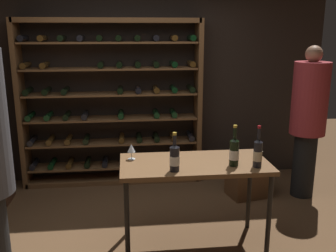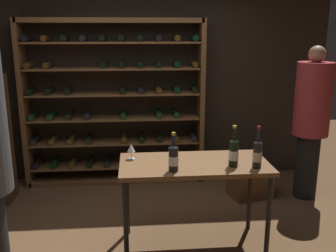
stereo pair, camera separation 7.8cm
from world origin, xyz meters
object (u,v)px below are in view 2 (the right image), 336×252
wine_crate (250,182)px  wine_bottle_amber_reserve (234,152)px  wine_bottle_red_label (173,158)px  tasting_table (194,171)px  wine_glass_stemmed_center (131,149)px  wine_rack (114,103)px  person_host_in_suit (311,116)px  wine_bottle_gold_foil (257,153)px

wine_crate → wine_bottle_amber_reserve: wine_bottle_amber_reserve is taller
wine_bottle_red_label → wine_bottle_amber_reserve: bearing=7.8°
tasting_table → wine_glass_stemmed_center: (-0.56, 0.14, 0.18)m
wine_rack → wine_glass_stemmed_center: 1.56m
person_host_in_suit → wine_glass_stemmed_center: 2.26m
tasting_table → wine_bottle_gold_foil: bearing=-19.4°
person_host_in_suit → wine_bottle_amber_reserve: person_host_in_suit is taller
person_host_in_suit → wine_bottle_amber_reserve: 1.64m
tasting_table → wine_bottle_gold_foil: (0.52, -0.18, 0.21)m
wine_crate → wine_bottle_red_label: 1.81m
person_host_in_suit → wine_glass_stemmed_center: (-2.10, -0.84, -0.07)m
tasting_table → person_host_in_suit: (1.54, 0.98, 0.26)m
wine_rack → wine_bottle_red_label: bearing=-72.7°
wine_rack → wine_crate: (1.66, -0.65, -0.89)m
wine_crate → wine_bottle_gold_foil: 1.48m
tasting_table → wine_bottle_amber_reserve: wine_bottle_amber_reserve is taller
wine_rack → wine_crate: 2.00m
wine_rack → wine_bottle_amber_reserve: bearing=-58.3°
tasting_table → wine_bottle_red_label: size_ratio=3.98×
wine_crate → wine_glass_stemmed_center: wine_glass_stemmed_center is taller
person_host_in_suit → wine_bottle_amber_reserve: size_ratio=4.98×
wine_rack → wine_bottle_gold_foil: wine_rack is taller
wine_rack → wine_bottle_red_label: 1.97m
wine_bottle_amber_reserve → tasting_table: bearing=158.7°
wine_bottle_red_label → wine_bottle_amber_reserve: 0.54m
wine_rack → tasting_table: bearing=-64.7°
tasting_table → person_host_in_suit: person_host_in_suit is taller
tasting_table → wine_bottle_red_label: bearing=-136.4°
tasting_table → wine_rack: bearing=115.3°
wine_bottle_red_label → wine_glass_stemmed_center: 0.49m
wine_crate → wine_rack: bearing=158.6°
wine_rack → tasting_table: (0.79, -1.68, -0.32)m
wine_glass_stemmed_center → wine_bottle_gold_foil: bearing=-16.6°
wine_rack → wine_bottle_amber_reserve: size_ratio=6.35×
wine_bottle_red_label → wine_bottle_gold_foil: bearing=1.4°
wine_bottle_gold_foil → wine_glass_stemmed_center: bearing=163.4°
tasting_table → person_host_in_suit: 1.84m
person_host_in_suit → wine_glass_stemmed_center: bearing=7.3°
wine_rack → wine_bottle_red_label: wine_rack is taller
wine_crate → wine_bottle_amber_reserve: size_ratio=1.31×
tasting_table → wine_bottle_red_label: 0.35m
wine_crate → wine_bottle_gold_foil: bearing=-106.2°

